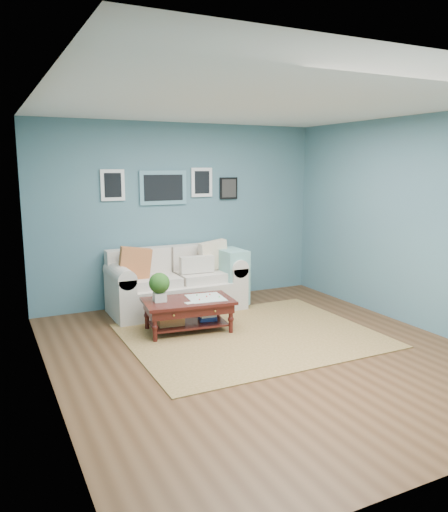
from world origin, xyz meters
TOP-DOWN VIEW (x-y plane):
  - room_shell at (-0.00, 0.06)m, footprint 5.00×5.02m
  - area_rug at (0.15, 0.55)m, footprint 2.95×2.36m
  - loveseat at (-0.19, 2.03)m, footprint 1.95×0.88m
  - coffee_table at (-0.54, 1.06)m, footprint 1.17×0.77m

SIDE VIEW (x-z plane):
  - area_rug at x=0.15m, z-range 0.00..0.01m
  - coffee_table at x=-0.54m, z-range -0.04..0.73m
  - loveseat at x=-0.19m, z-range -0.09..0.91m
  - room_shell at x=0.00m, z-range 0.01..2.71m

